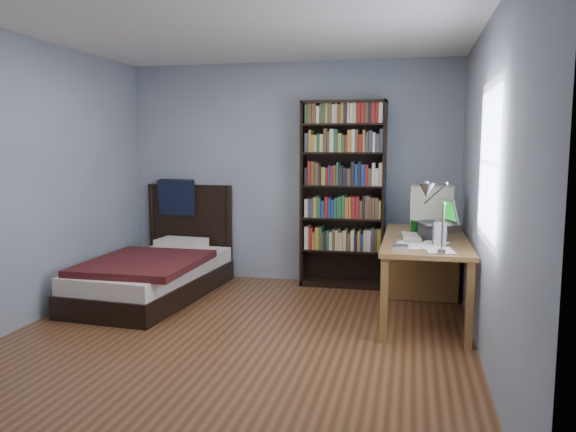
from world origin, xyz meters
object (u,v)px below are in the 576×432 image
object	(u,v)px
desk	(423,260)
crt_monitor	(432,205)
speaker	(440,234)
keyboard	(411,237)
bookshelf	(343,195)
soda_can	(415,227)
laptop	(435,228)
desk_lamp	(429,198)
bed	(157,271)

from	to	relation	value
desk	crt_monitor	xyz separation A→B (m)	(0.06, -0.08, 0.57)
speaker	keyboard	bearing A→B (deg)	124.96
bookshelf	crt_monitor	bearing A→B (deg)	-29.48
crt_monitor	speaker	size ratio (longest dim) A/B	2.28
soda_can	laptop	bearing A→B (deg)	-55.63
crt_monitor	keyboard	bearing A→B (deg)	-111.80
keyboard	soda_can	distance (m)	0.27
desk_lamp	bookshelf	bearing A→B (deg)	112.76
crt_monitor	desk	bearing A→B (deg)	126.10
bookshelf	soda_can	bearing A→B (deg)	-43.40
desk	soda_can	world-z (taller)	soda_can
crt_monitor	laptop	bearing A→B (deg)	-87.66
keyboard	desk	bearing A→B (deg)	72.91
keyboard	soda_can	world-z (taller)	soda_can
crt_monitor	bookshelf	xyz separation A→B (m)	(-0.93, 0.53, 0.04)
soda_can	crt_monitor	bearing A→B (deg)	53.00
speaker	bed	world-z (taller)	bed
crt_monitor	bookshelf	world-z (taller)	bookshelf
keyboard	soda_can	xyz separation A→B (m)	(0.03, 0.26, 0.05)
desk_lamp	bookshelf	distance (m)	2.24
laptop	bookshelf	bearing A→B (deg)	133.86
desk_lamp	bed	distance (m)	3.14
keyboard	bookshelf	size ratio (longest dim) A/B	0.20
desk	soda_can	size ratio (longest dim) A/B	12.90
soda_can	bed	xyz separation A→B (m)	(-2.63, -0.07, -0.54)
laptop	bed	bearing A→B (deg)	176.15
crt_monitor	keyboard	size ratio (longest dim) A/B	1.13
desk_lamp	speaker	distance (m)	0.82
desk_lamp	crt_monitor	bearing A→B (deg)	87.46
desk	keyboard	distance (m)	0.65
laptop	desk	bearing A→B (deg)	98.13
soda_can	bed	distance (m)	2.69
soda_can	desk_lamp	bearing A→B (deg)	-86.21
laptop	bed	xyz separation A→B (m)	(-2.81, 0.19, -0.58)
bed	desk	bearing A→B (deg)	7.40
desk_lamp	soda_can	size ratio (longest dim) A/B	4.37
bookshelf	bed	xyz separation A→B (m)	(-1.86, -0.80, -0.77)
desk_lamp	keyboard	world-z (taller)	desk_lamp
crt_monitor	speaker	xyz separation A→B (m)	(0.05, -0.81, -0.16)
desk	desk_lamp	bearing A→B (deg)	-90.33
crt_monitor	bookshelf	size ratio (longest dim) A/B	0.22
desk	bed	world-z (taller)	bed
desk	soda_can	bearing A→B (deg)	-108.70
soda_can	keyboard	bearing A→B (deg)	-96.69
crt_monitor	laptop	distance (m)	0.49
speaker	bed	xyz separation A→B (m)	(-2.84, 0.54, -0.57)
speaker	soda_can	distance (m)	0.64
crt_monitor	bed	world-z (taller)	crt_monitor
soda_can	bed	size ratio (longest dim) A/B	0.06
desk	keyboard	world-z (taller)	keyboard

